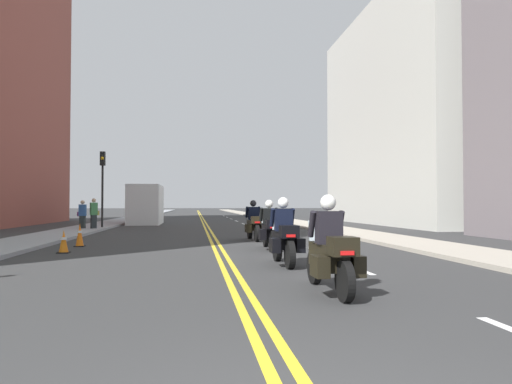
# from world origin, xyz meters

# --- Properties ---
(ground_plane) EXTENTS (264.00, 264.00, 0.00)m
(ground_plane) POSITION_xyz_m (0.00, 48.00, 0.00)
(ground_plane) COLOR #2F3031
(sidewalk_left) EXTENTS (2.45, 144.00, 0.12)m
(sidewalk_left) POSITION_xyz_m (-6.87, 48.00, 0.06)
(sidewalk_left) COLOR gray
(sidewalk_left) RESTS_ON ground
(sidewalk_right) EXTENTS (2.45, 144.00, 0.12)m
(sidewalk_right) POSITION_xyz_m (6.87, 48.00, 0.06)
(sidewalk_right) COLOR #A59D8E
(sidewalk_right) RESTS_ON ground
(centreline_yellow_inner) EXTENTS (0.12, 132.00, 0.01)m
(centreline_yellow_inner) POSITION_xyz_m (-0.12, 48.00, 0.00)
(centreline_yellow_inner) COLOR yellow
(centreline_yellow_inner) RESTS_ON ground
(centreline_yellow_outer) EXTENTS (0.12, 132.00, 0.01)m
(centreline_yellow_outer) POSITION_xyz_m (0.12, 48.00, 0.00)
(centreline_yellow_outer) COLOR yellow
(centreline_yellow_outer) RESTS_ON ground
(lane_dashes_white) EXTENTS (0.14, 56.40, 0.01)m
(lane_dashes_white) POSITION_xyz_m (2.82, 29.00, 0.00)
(lane_dashes_white) COLOR silver
(lane_dashes_white) RESTS_ON ground
(building_right_1) EXTENTS (9.24, 20.12, 15.97)m
(building_right_1) POSITION_xyz_m (16.29, 30.64, 7.98)
(building_right_1) COLOR #BABBB2
(building_right_1) RESTS_ON ground
(motorcycle_0) EXTENTS (0.77, 2.24, 1.59)m
(motorcycle_0) POSITION_xyz_m (1.40, 5.00, 0.65)
(motorcycle_0) COLOR black
(motorcycle_0) RESTS_ON ground
(motorcycle_1) EXTENTS (0.77, 2.10, 1.59)m
(motorcycle_1) POSITION_xyz_m (1.32, 8.50, 0.64)
(motorcycle_1) COLOR black
(motorcycle_1) RESTS_ON ground
(motorcycle_2) EXTENTS (0.77, 2.22, 1.57)m
(motorcycle_2) POSITION_xyz_m (1.61, 12.44, 0.64)
(motorcycle_2) COLOR black
(motorcycle_2) RESTS_ON ground
(motorcycle_3) EXTENTS (0.78, 2.31, 1.60)m
(motorcycle_3) POSITION_xyz_m (1.56, 16.12, 0.65)
(motorcycle_3) COLOR black
(motorcycle_3) RESTS_ON ground
(traffic_cone_0) EXTENTS (0.34, 0.34, 0.67)m
(traffic_cone_0) POSITION_xyz_m (-4.56, 12.10, 0.33)
(traffic_cone_0) COLOR black
(traffic_cone_0) RESTS_ON ground
(traffic_cone_2) EXTENTS (0.33, 0.33, 0.79)m
(traffic_cone_2) POSITION_xyz_m (-4.60, 14.24, 0.39)
(traffic_cone_2) COLOR black
(traffic_cone_2) RESTS_ON ground
(traffic_light_near) EXTENTS (0.28, 0.38, 4.49)m
(traffic_light_near) POSITION_xyz_m (-6.05, 25.79, 3.11)
(traffic_light_near) COLOR black
(traffic_light_near) RESTS_ON ground
(pedestrian_0) EXTENTS (0.49, 0.40, 1.76)m
(pedestrian_0) POSITION_xyz_m (-6.20, 24.24, 0.91)
(pedestrian_0) COLOR #23292B
(pedestrian_0) RESTS_ON ground
(pedestrian_1) EXTENTS (0.51, 0.32, 1.65)m
(pedestrian_1) POSITION_xyz_m (-6.87, 24.55, 0.85)
(pedestrian_1) COLOR #262E2E
(pedestrian_1) RESTS_ON ground
(parked_truck) EXTENTS (2.20, 6.50, 2.80)m
(parked_truck) POSITION_xyz_m (-4.25, 32.99, 1.27)
(parked_truck) COLOR silver
(parked_truck) RESTS_ON ground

